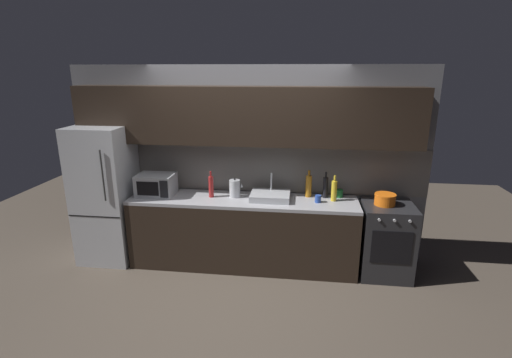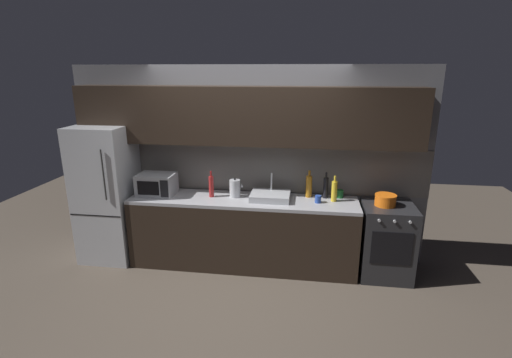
{
  "view_description": "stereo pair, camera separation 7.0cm",
  "coord_description": "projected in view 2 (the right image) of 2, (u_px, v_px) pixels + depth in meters",
  "views": [
    {
      "loc": [
        0.7,
        -3.42,
        2.44
      ],
      "look_at": [
        0.17,
        0.9,
        1.16
      ],
      "focal_mm": 26.27,
      "sensor_mm": 36.0,
      "label": 1
    },
    {
      "loc": [
        0.77,
        -3.41,
        2.44
      ],
      "look_at": [
        0.17,
        0.9,
        1.16
      ],
      "focal_mm": 26.27,
      "sensor_mm": 36.0,
      "label": 2
    }
  ],
  "objects": [
    {
      "name": "ground_plane",
      "position": [
        229.0,
        305.0,
        4.03
      ],
      "size": [
        10.0,
        10.0,
        0.0
      ],
      "primitive_type": "plane",
      "color": "#4C4238"
    },
    {
      "name": "back_wall",
      "position": [
        246.0,
        143.0,
        4.74
      ],
      "size": [
        4.57,
        0.44,
        2.5
      ],
      "color": "slate",
      "rests_on": "ground"
    },
    {
      "name": "counter_run",
      "position": [
        243.0,
        232.0,
        4.76
      ],
      "size": [
        2.83,
        0.6,
        0.9
      ],
      "color": "black",
      "rests_on": "ground"
    },
    {
      "name": "refrigerator",
      "position": [
        107.0,
        193.0,
        4.88
      ],
      "size": [
        0.68,
        0.69,
        1.77
      ],
      "color": "#B7BABF",
      "rests_on": "ground"
    },
    {
      "name": "oven_range",
      "position": [
        386.0,
        241.0,
        4.52
      ],
      "size": [
        0.6,
        0.62,
        0.9
      ],
      "color": "#232326",
      "rests_on": "ground"
    },
    {
      "name": "microwave",
      "position": [
        157.0,
        184.0,
        4.76
      ],
      "size": [
        0.46,
        0.35,
        0.27
      ],
      "color": "#A8AAAF",
      "rests_on": "counter_run"
    },
    {
      "name": "sink_basin",
      "position": [
        270.0,
        196.0,
        4.61
      ],
      "size": [
        0.48,
        0.38,
        0.3
      ],
      "color": "#ADAFB5",
      "rests_on": "counter_run"
    },
    {
      "name": "kettle",
      "position": [
        235.0,
        188.0,
        4.68
      ],
      "size": [
        0.17,
        0.14,
        0.24
      ],
      "color": "#B7BABF",
      "rests_on": "counter_run"
    },
    {
      "name": "wine_bottle_amber",
      "position": [
        309.0,
        186.0,
        4.67
      ],
      "size": [
        0.08,
        0.08,
        0.34
      ],
      "color": "#B27019",
      "rests_on": "counter_run"
    },
    {
      "name": "wine_bottle_red",
      "position": [
        211.0,
        186.0,
        4.67
      ],
      "size": [
        0.06,
        0.06,
        0.33
      ],
      "color": "#A82323",
      "rests_on": "counter_run"
    },
    {
      "name": "wine_bottle_yellow",
      "position": [
        334.0,
        191.0,
        4.52
      ],
      "size": [
        0.07,
        0.07,
        0.32
      ],
      "color": "gold",
      "rests_on": "counter_run"
    },
    {
      "name": "wine_bottle_dark",
      "position": [
        326.0,
        187.0,
        4.63
      ],
      "size": [
        0.06,
        0.06,
        0.33
      ],
      "color": "black",
      "rests_on": "counter_run"
    },
    {
      "name": "mug_blue",
      "position": [
        318.0,
        199.0,
        4.49
      ],
      "size": [
        0.07,
        0.07,
        0.09
      ],
      "primitive_type": "cylinder",
      "color": "#234299",
      "rests_on": "counter_run"
    },
    {
      "name": "mug_green",
      "position": [
        340.0,
        194.0,
        4.66
      ],
      "size": [
        0.09,
        0.09,
        0.1
      ],
      "primitive_type": "cylinder",
      "color": "#1E6B2D",
      "rests_on": "counter_run"
    },
    {
      "name": "cooking_pot",
      "position": [
        385.0,
        200.0,
        4.39
      ],
      "size": [
        0.25,
        0.25,
        0.13
      ],
      "color": "orange",
      "rests_on": "oven_range"
    }
  ]
}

